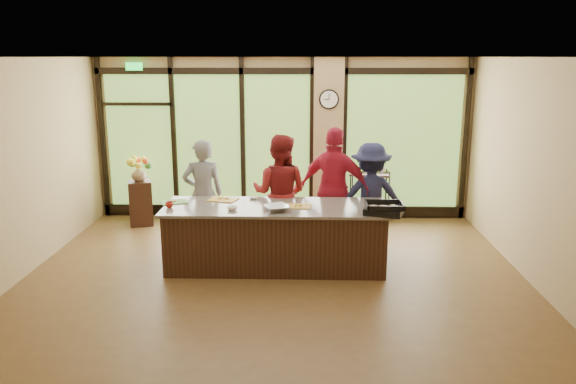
# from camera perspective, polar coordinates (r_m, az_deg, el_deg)

# --- Properties ---
(floor) EXTENTS (7.00, 7.00, 0.00)m
(floor) POSITION_cam_1_polar(r_m,az_deg,el_deg) (8.05, -1.36, -8.33)
(floor) COLOR brown
(floor) RESTS_ON ground
(ceiling) EXTENTS (7.00, 7.00, 0.00)m
(ceiling) POSITION_cam_1_polar(r_m,az_deg,el_deg) (7.47, -1.49, 13.55)
(ceiling) COLOR silver
(ceiling) RESTS_ON back_wall
(back_wall) EXTENTS (7.00, 0.00, 7.00)m
(back_wall) POSITION_cam_1_polar(r_m,az_deg,el_deg) (10.57, -0.54, 5.41)
(back_wall) COLOR tan
(back_wall) RESTS_ON floor
(left_wall) EXTENTS (0.00, 6.00, 6.00)m
(left_wall) POSITION_cam_1_polar(r_m,az_deg,el_deg) (8.55, -25.55, 2.12)
(left_wall) COLOR tan
(left_wall) RESTS_ON floor
(right_wall) EXTENTS (0.00, 6.00, 6.00)m
(right_wall) POSITION_cam_1_polar(r_m,az_deg,el_deg) (8.21, 23.78, 1.87)
(right_wall) COLOR tan
(right_wall) RESTS_ON floor
(window_wall) EXTENTS (6.90, 0.12, 3.00)m
(window_wall) POSITION_cam_1_polar(r_m,az_deg,el_deg) (10.54, 0.34, 4.81)
(window_wall) COLOR tan
(window_wall) RESTS_ON floor
(island_base) EXTENTS (3.10, 1.00, 0.88)m
(island_base) POSITION_cam_1_polar(r_m,az_deg,el_deg) (8.18, -1.26, -4.68)
(island_base) COLOR black
(island_base) RESTS_ON floor
(countertop) EXTENTS (3.20, 1.10, 0.04)m
(countertop) POSITION_cam_1_polar(r_m,az_deg,el_deg) (8.05, -1.28, -1.57)
(countertop) COLOR #6F665B
(countertop) RESTS_ON island_base
(wall_clock) EXTENTS (0.36, 0.04, 0.36)m
(wall_clock) POSITION_cam_1_polar(r_m,az_deg,el_deg) (10.36, 4.18, 9.38)
(wall_clock) COLOR black
(wall_clock) RESTS_ON window_wall
(cook_left) EXTENTS (0.73, 0.58, 1.76)m
(cook_left) POSITION_cam_1_polar(r_m,az_deg,el_deg) (9.03, -8.63, -0.19)
(cook_left) COLOR slate
(cook_left) RESTS_ON floor
(cook_midleft) EXTENTS (1.04, 0.89, 1.85)m
(cook_midleft) POSITION_cam_1_polar(r_m,az_deg,el_deg) (8.77, -0.85, -0.12)
(cook_midleft) COLOR maroon
(cook_midleft) RESTS_ON floor
(cook_midright) EXTENTS (1.24, 0.83, 1.95)m
(cook_midright) POSITION_cam_1_polar(r_m,az_deg,el_deg) (8.85, 4.77, 0.29)
(cook_midright) COLOR #A5192F
(cook_midright) RESTS_ON floor
(cook_right) EXTENTS (1.15, 0.71, 1.71)m
(cook_right) POSITION_cam_1_polar(r_m,az_deg,el_deg) (8.91, 8.35, -0.50)
(cook_right) COLOR #1B1C3B
(cook_right) RESTS_ON floor
(roasting_pan) EXTENTS (0.60, 0.53, 0.09)m
(roasting_pan) POSITION_cam_1_polar(r_m,az_deg,el_deg) (7.74, 9.74, -1.89)
(roasting_pan) COLOR black
(roasting_pan) RESTS_ON countertop
(mixing_bowl) EXTENTS (0.44, 0.44, 0.08)m
(mixing_bowl) POSITION_cam_1_polar(r_m,az_deg,el_deg) (7.77, -1.11, -1.66)
(mixing_bowl) COLOR silver
(mixing_bowl) RESTS_ON countertop
(cutting_board_left) EXTENTS (0.43, 0.38, 0.01)m
(cutting_board_left) POSITION_cam_1_polar(r_m,az_deg,el_deg) (8.41, -11.49, -1.01)
(cutting_board_left) COLOR #529737
(cutting_board_left) RESTS_ON countertop
(cutting_board_center) EXTENTS (0.48, 0.40, 0.01)m
(cutting_board_center) POSITION_cam_1_polar(r_m,az_deg,el_deg) (8.44, -6.62, -0.76)
(cutting_board_center) COLOR gold
(cutting_board_center) RESTS_ON countertop
(cutting_board_right) EXTENTS (0.40, 0.32, 0.01)m
(cutting_board_right) POSITION_cam_1_polar(r_m,az_deg,el_deg) (8.02, 1.02, -1.44)
(cutting_board_right) COLOR gold
(cutting_board_right) RESTS_ON countertop
(prep_bowl_near) EXTENTS (0.19, 0.19, 0.04)m
(prep_bowl_near) POSITION_cam_1_polar(r_m,az_deg,el_deg) (7.87, -5.69, -1.67)
(prep_bowl_near) COLOR white
(prep_bowl_near) RESTS_ON countertop
(prep_bowl_mid) EXTENTS (0.17, 0.17, 0.04)m
(prep_bowl_mid) POSITION_cam_1_polar(r_m,az_deg,el_deg) (8.07, -0.79, -1.24)
(prep_bowl_mid) COLOR white
(prep_bowl_mid) RESTS_ON countertop
(prep_bowl_far) EXTENTS (0.15, 0.15, 0.03)m
(prep_bowl_far) POSITION_cam_1_polar(r_m,az_deg,el_deg) (8.45, -3.58, -0.62)
(prep_bowl_far) COLOR white
(prep_bowl_far) RESTS_ON countertop
(red_ramekin) EXTENTS (0.14, 0.14, 0.08)m
(red_ramekin) POSITION_cam_1_polar(r_m,az_deg,el_deg) (8.12, -11.97, -1.28)
(red_ramekin) COLOR #AE1D11
(red_ramekin) RESTS_ON countertop
(flower_stand) EXTENTS (0.52, 0.52, 0.82)m
(flower_stand) POSITION_cam_1_polar(r_m,az_deg,el_deg) (10.58, -14.75, -1.07)
(flower_stand) COLOR black
(flower_stand) RESTS_ON floor
(flower_vase) EXTENTS (0.36, 0.36, 0.28)m
(flower_vase) POSITION_cam_1_polar(r_m,az_deg,el_deg) (10.46, -14.93, 1.84)
(flower_vase) COLOR olive
(flower_vase) RESTS_ON flower_stand
(bar_cart) EXTENTS (0.80, 0.55, 1.01)m
(bar_cart) POSITION_cam_1_polar(r_m,az_deg,el_deg) (10.56, 8.27, 0.30)
(bar_cart) COLOR black
(bar_cart) RESTS_ON floor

